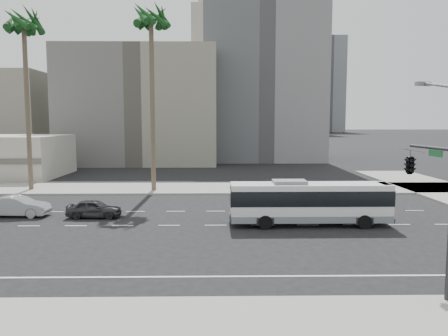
{
  "coord_description": "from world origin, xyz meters",
  "views": [
    {
      "loc": [
        0.1,
        -27.95,
        6.68
      ],
      "look_at": [
        0.61,
        4.0,
        3.31
      ],
      "focal_mm": 35.36,
      "sensor_mm": 36.0,
      "label": 1
    }
  ],
  "objects_px": {
    "city_bus": "(310,202)",
    "car_b": "(17,206)",
    "car_a": "(94,209)",
    "palm_mid": "(24,28)",
    "traffic_signal": "(414,166)",
    "palm_near": "(151,23)"
  },
  "relations": [
    {
      "from": "palm_near",
      "to": "traffic_signal",
      "type": "bearing_deg",
      "value": -58.84
    },
    {
      "from": "car_b",
      "to": "palm_near",
      "type": "xyz_separation_m",
      "value": [
        8.04,
        11.08,
        15.0
      ]
    },
    {
      "from": "traffic_signal",
      "to": "car_a",
      "type": "bearing_deg",
      "value": 139.88
    },
    {
      "from": "car_a",
      "to": "traffic_signal",
      "type": "bearing_deg",
      "value": -124.54
    },
    {
      "from": "traffic_signal",
      "to": "palm_mid",
      "type": "height_order",
      "value": "palm_mid"
    },
    {
      "from": "city_bus",
      "to": "traffic_signal",
      "type": "bearing_deg",
      "value": -76.94
    },
    {
      "from": "car_a",
      "to": "traffic_signal",
      "type": "relative_size",
      "value": 0.65
    },
    {
      "from": "city_bus",
      "to": "car_a",
      "type": "relative_size",
      "value": 2.73
    },
    {
      "from": "car_b",
      "to": "traffic_signal",
      "type": "relative_size",
      "value": 0.76
    },
    {
      "from": "palm_near",
      "to": "palm_mid",
      "type": "distance_m",
      "value": 12.02
    },
    {
      "from": "traffic_signal",
      "to": "city_bus",
      "type": "bearing_deg",
      "value": 98.95
    },
    {
      "from": "palm_near",
      "to": "car_b",
      "type": "bearing_deg",
      "value": -125.97
    },
    {
      "from": "car_a",
      "to": "palm_mid",
      "type": "height_order",
      "value": "palm_mid"
    },
    {
      "from": "car_a",
      "to": "car_b",
      "type": "relative_size",
      "value": 0.85
    },
    {
      "from": "city_bus",
      "to": "car_b",
      "type": "relative_size",
      "value": 2.32
    },
    {
      "from": "palm_mid",
      "to": "car_b",
      "type": "bearing_deg",
      "value": -71.41
    },
    {
      "from": "palm_mid",
      "to": "traffic_signal",
      "type": "bearing_deg",
      "value": -42.82
    },
    {
      "from": "traffic_signal",
      "to": "palm_near",
      "type": "bearing_deg",
      "value": 116.84
    },
    {
      "from": "car_a",
      "to": "car_b",
      "type": "bearing_deg",
      "value": 86.13
    },
    {
      "from": "traffic_signal",
      "to": "palm_mid",
      "type": "distance_m",
      "value": 37.44
    },
    {
      "from": "palm_near",
      "to": "palm_mid",
      "type": "relative_size",
      "value": 1.02
    },
    {
      "from": "car_b",
      "to": "palm_near",
      "type": "bearing_deg",
      "value": -34.01
    }
  ]
}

